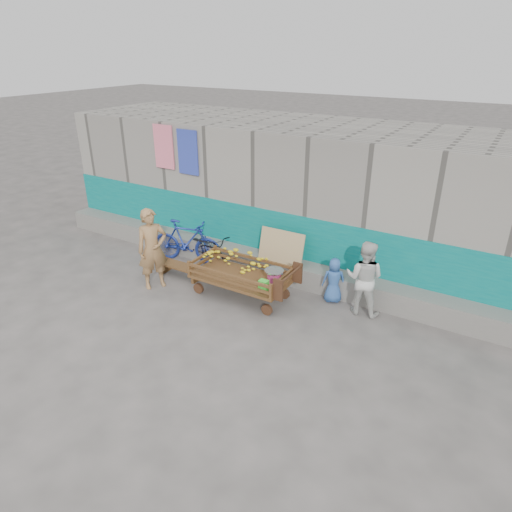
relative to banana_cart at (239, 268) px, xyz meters
The scene contains 9 objects.
ground 1.41m from the banana_cart, 84.48° to the right, with size 80.00×80.00×0.00m, color #4E4B48.
building_wall 2.92m from the banana_cart, 87.51° to the left, with size 12.00×3.50×3.00m.
banana_cart is the anchor object (origin of this frame).
bench 1.60m from the banana_cart, behind, with size 1.08×0.32×0.27m.
vendor_man 1.82m from the banana_cart, 161.65° to the right, with size 0.62×0.40×1.69m, color #9D7346.
woman 2.40m from the banana_cart, 15.74° to the left, with size 0.70×0.55×1.45m, color silver.
child 1.86m from the banana_cart, 24.13° to the left, with size 0.45×0.29×0.91m, color #335EA8.
bicycle_dark 1.49m from the banana_cart, 149.74° to the left, with size 0.54×1.56×0.82m, color black.
bicycle_blue 2.02m from the banana_cart, 159.34° to the left, with size 0.47×1.68×1.01m, color navy.
Camera 1 is at (4.28, -5.44, 4.61)m, focal length 32.00 mm.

